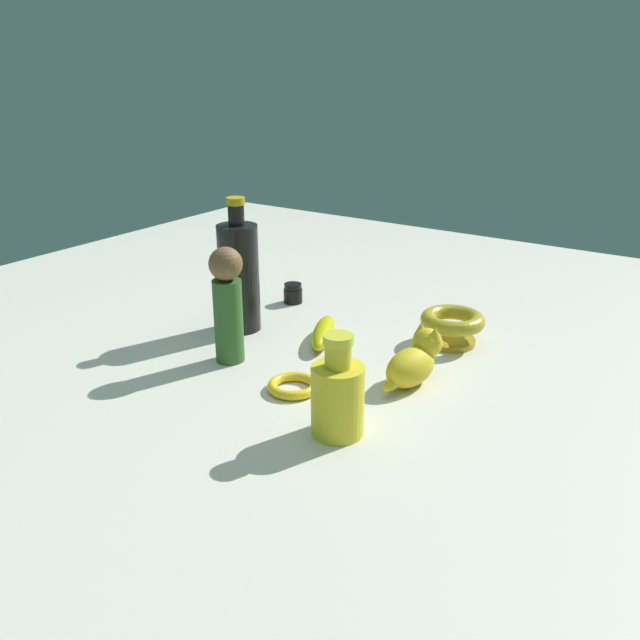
# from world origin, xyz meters

# --- Properties ---
(ground) EXTENTS (2.00, 2.00, 0.00)m
(ground) POSITION_xyz_m (0.00, 0.00, 0.00)
(ground) COLOR silver
(banana) EXTENTS (0.10, 0.15, 0.04)m
(banana) POSITION_xyz_m (0.03, -0.06, 0.02)
(banana) COLOR #BDB70A
(banana) RESTS_ON ground
(bangle) EXTENTS (0.08, 0.08, 0.02)m
(bangle) POSITION_xyz_m (-0.04, 0.14, 0.01)
(bangle) COLOR yellow
(bangle) RESTS_ON ground
(bowl) EXTENTS (0.12, 0.12, 0.06)m
(bowl) POSITION_xyz_m (-0.17, -0.18, 0.04)
(bowl) COLOR gold
(bowl) RESTS_ON ground
(person_figure_adult) EXTENTS (0.06, 0.06, 0.21)m
(person_figure_adult) POSITION_xyz_m (0.12, 0.10, 0.11)
(person_figure_adult) COLOR #34602B
(person_figure_adult) RESTS_ON ground
(bottle_tall) EXTENTS (0.08, 0.08, 0.26)m
(bottle_tall) POSITION_xyz_m (0.20, -0.02, 0.11)
(bottle_tall) COLOR black
(bottle_tall) RESTS_ON ground
(bottle_short) EXTENTS (0.08, 0.08, 0.15)m
(bottle_short) POSITION_xyz_m (-0.17, 0.21, 0.06)
(bottle_short) COLOR yellow
(bottle_short) RESTS_ON ground
(nail_polish_jar) EXTENTS (0.04, 0.04, 0.04)m
(nail_polish_jar) POSITION_xyz_m (0.21, -0.20, 0.02)
(nail_polish_jar) COLOR black
(nail_polish_jar) RESTS_ON ground
(cat_figurine) EXTENTS (0.07, 0.14, 0.09)m
(cat_figurine) POSITION_xyz_m (-0.19, 0.00, 0.04)
(cat_figurine) COLOR gold
(cat_figurine) RESTS_ON ground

